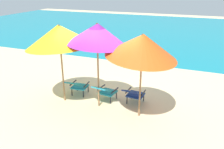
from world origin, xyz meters
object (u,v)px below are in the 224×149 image
object	(u,v)px
lounge_chair_left	(78,85)
lounge_chair_right	(134,94)
swim_buoy	(148,50)
beach_umbrella_right	(142,46)
lounge_chair_center	(105,91)
beach_umbrella_center	(97,34)
beach_umbrella_left	(60,36)

from	to	relation	value
lounge_chair_left	lounge_chair_right	distance (m)	2.00
swim_buoy	lounge_chair_right	size ratio (longest dim) A/B	1.77
lounge_chair_right	beach_umbrella_right	distance (m)	1.87
lounge_chair_right	beach_umbrella_right	size ratio (longest dim) A/B	0.35
lounge_chair_center	lounge_chair_right	world-z (taller)	same
swim_buoy	lounge_chair_left	size ratio (longest dim) A/B	1.76
lounge_chair_right	beach_umbrella_center	distance (m)	2.25
beach_umbrella_left	beach_umbrella_right	distance (m)	2.61
lounge_chair_left	lounge_chair_right	bearing A→B (deg)	2.95
lounge_chair_center	beach_umbrella_right	distance (m)	2.21
lounge_chair_left	beach_umbrella_right	size ratio (longest dim) A/B	0.36
lounge_chair_left	beach_umbrella_right	bearing A→B (deg)	-11.56
lounge_chair_center	beach_umbrella_right	xyz separation A→B (m)	(1.28, -0.44, 1.75)
swim_buoy	beach_umbrella_right	bearing A→B (deg)	-78.91
swim_buoy	beach_umbrella_left	distance (m)	7.25
swim_buoy	beach_umbrella_center	size ratio (longest dim) A/B	0.59
beach_umbrella_right	lounge_chair_right	bearing A→B (deg)	120.37
lounge_chair_center	lounge_chair_right	size ratio (longest dim) A/B	1.04
swim_buoy	lounge_chair_right	distance (m)	6.35
lounge_chair_left	lounge_chair_center	bearing A→B (deg)	-2.32
lounge_chair_left	lounge_chair_center	xyz separation A→B (m)	(1.06, -0.04, 0.00)
lounge_chair_center	beach_umbrella_center	size ratio (longest dim) A/B	0.34
lounge_chair_right	beach_umbrella_left	distance (m)	2.95
lounge_chair_left	beach_umbrella_left	xyz separation A→B (m)	(-0.26, -0.45, 1.81)
swim_buoy	beach_umbrella_left	size ratio (longest dim) A/B	0.59
lounge_chair_right	beach_umbrella_left	size ratio (longest dim) A/B	0.34
beach_umbrella_center	beach_umbrella_right	size ratio (longest dim) A/B	1.06
lounge_chair_center	beach_umbrella_center	xyz separation A→B (m)	(-0.08, -0.33, 1.94)
lounge_chair_left	beach_umbrella_center	distance (m)	2.20
beach_umbrella_right	lounge_chair_left	bearing A→B (deg)	168.44
swim_buoy	lounge_chair_center	size ratio (longest dim) A/B	1.71
lounge_chair_center	lounge_chair_left	bearing A→B (deg)	177.68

